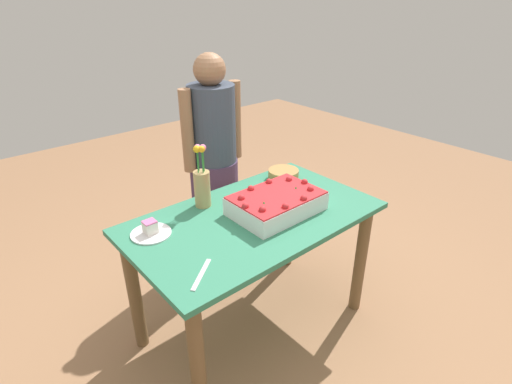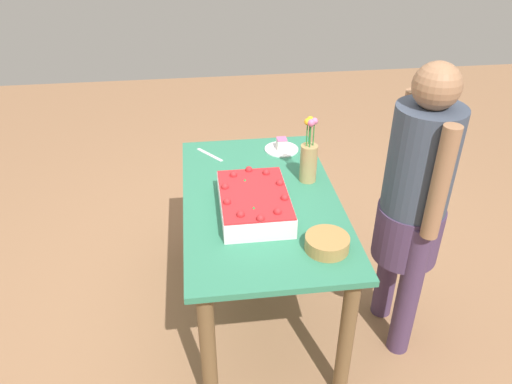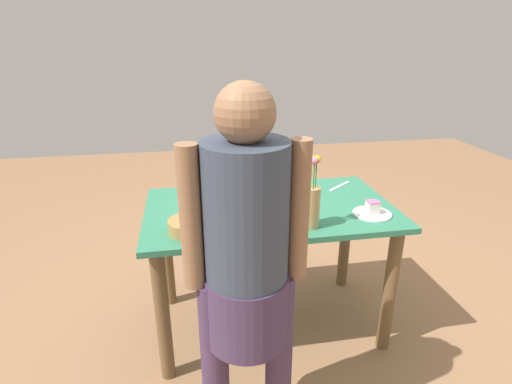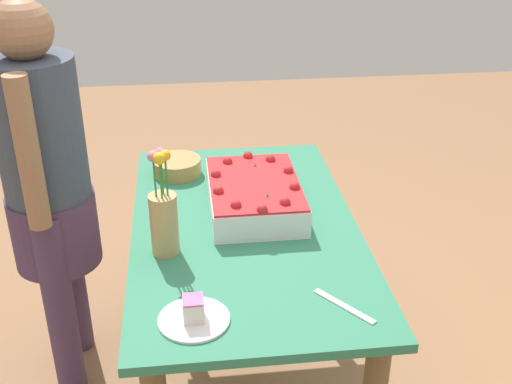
% 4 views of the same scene
% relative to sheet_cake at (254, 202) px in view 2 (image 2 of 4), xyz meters
% --- Properties ---
extents(ground_plane, '(8.00, 8.00, 0.00)m').
position_rel_sheet_cake_xyz_m(ground_plane, '(0.12, -0.05, -0.81)').
color(ground_plane, '#9A6E4C').
extents(dining_table, '(1.32, 0.76, 0.76)m').
position_rel_sheet_cake_xyz_m(dining_table, '(0.12, -0.05, -0.19)').
color(dining_table, '#327E5D').
rests_on(dining_table, ground_plane).
extents(sheet_cake, '(0.47, 0.32, 0.13)m').
position_rel_sheet_cake_xyz_m(sheet_cake, '(0.00, 0.00, 0.00)').
color(sheet_cake, white).
rests_on(sheet_cake, dining_table).
extents(serving_plate_with_slice, '(0.20, 0.20, 0.07)m').
position_rel_sheet_cake_xyz_m(serving_plate_with_slice, '(0.61, -0.24, -0.03)').
color(serving_plate_with_slice, white).
rests_on(serving_plate_with_slice, dining_table).
extents(cake_knife, '(0.18, 0.14, 0.00)m').
position_rel_sheet_cake_xyz_m(cake_knife, '(0.60, 0.18, -0.05)').
color(cake_knife, silver).
rests_on(cake_knife, dining_table).
extents(flower_vase, '(0.09, 0.09, 0.35)m').
position_rel_sheet_cake_xyz_m(flower_vase, '(0.25, -0.31, 0.07)').
color(flower_vase, tan).
rests_on(flower_vase, dining_table).
extents(fruit_bowl, '(0.19, 0.19, 0.06)m').
position_rel_sheet_cake_xyz_m(fruit_bowl, '(-0.32, -0.27, -0.02)').
color(fruit_bowl, '#AD8146').
rests_on(fruit_bowl, dining_table).
extents(person_standing, '(0.45, 0.31, 1.49)m').
position_rel_sheet_cake_xyz_m(person_standing, '(-0.12, -0.73, 0.04)').
color(person_standing, '#483354').
rests_on(person_standing, ground_plane).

